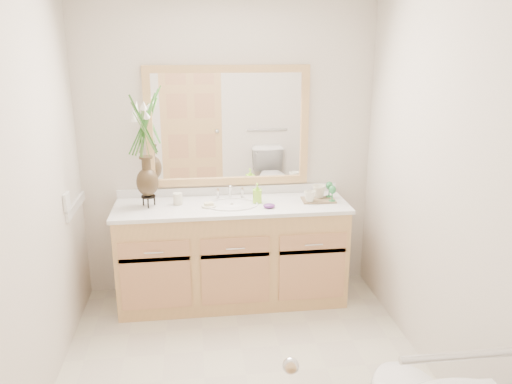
{
  "coord_description": "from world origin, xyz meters",
  "views": [
    {
      "loc": [
        -0.28,
        -2.73,
        2.04
      ],
      "look_at": [
        0.15,
        0.65,
        1.03
      ],
      "focal_mm": 35.0,
      "sensor_mm": 36.0,
      "label": 1
    }
  ],
  "objects": [
    {
      "name": "wall_front",
      "position": [
        0.0,
        -1.3,
        1.2
      ],
      "size": [
        2.4,
        0.02,
        2.4
      ],
      "primitive_type": "cube",
      "color": "silver",
      "rests_on": "floor"
    },
    {
      "name": "counter",
      "position": [
        0.0,
        1.01,
        0.82
      ],
      "size": [
        1.84,
        0.57,
        0.03
      ],
      "primitive_type": "cube",
      "color": "white",
      "rests_on": "vanity"
    },
    {
      "name": "vanity",
      "position": [
        0.0,
        1.01,
        0.4
      ],
      "size": [
        1.8,
        0.55,
        0.8
      ],
      "color": "tan",
      "rests_on": "floor"
    },
    {
      "name": "mug_left",
      "position": [
        0.62,
        0.96,
        0.89
      ],
      "size": [
        0.1,
        0.1,
        0.09
      ],
      "primitive_type": "imported",
      "rotation": [
        0.0,
        0.0,
        -0.16
      ],
      "color": "beige",
      "rests_on": "tray"
    },
    {
      "name": "wall_back",
      "position": [
        0.0,
        1.3,
        1.2
      ],
      "size": [
        2.4,
        0.02,
        2.4
      ],
      "primitive_type": "cube",
      "color": "silver",
      "rests_on": "floor"
    },
    {
      "name": "soap_dish",
      "position": [
        -0.18,
        0.97,
        0.84
      ],
      "size": [
        0.11,
        0.11,
        0.04
      ],
      "color": "beige",
      "rests_on": "counter"
    },
    {
      "name": "door",
      "position": [
        -0.3,
        -1.29,
        1.0
      ],
      "size": [
        0.8,
        0.03,
        2.0
      ],
      "primitive_type": "cube",
      "color": "tan",
      "rests_on": "floor"
    },
    {
      "name": "goblet_back",
      "position": [
        0.81,
        1.07,
        0.93
      ],
      "size": [
        0.06,
        0.06,
        0.13
      ],
      "color": "#297D40",
      "rests_on": "tray"
    },
    {
      "name": "purple_dish",
      "position": [
        0.28,
        0.89,
        0.85
      ],
      "size": [
        0.11,
        0.09,
        0.03
      ],
      "primitive_type": "ellipsoid",
      "rotation": [
        0.0,
        0.0,
        0.19
      ],
      "color": "#57246D",
      "rests_on": "counter"
    },
    {
      "name": "goblet_front",
      "position": [
        0.8,
        0.96,
        0.93
      ],
      "size": [
        0.06,
        0.06,
        0.13
      ],
      "color": "#297D40",
      "rests_on": "tray"
    },
    {
      "name": "floor",
      "position": [
        0.0,
        0.0,
        0.0
      ],
      "size": [
        2.6,
        2.6,
        0.0
      ],
      "primitive_type": "plane",
      "color": "beige",
      "rests_on": "ground"
    },
    {
      "name": "tumbler",
      "position": [
        -0.42,
        1.06,
        0.88
      ],
      "size": [
        0.07,
        0.07,
        0.09
      ],
      "primitive_type": "cylinder",
      "color": "beige",
      "rests_on": "counter"
    },
    {
      "name": "mirror",
      "position": [
        0.0,
        1.28,
        1.41
      ],
      "size": [
        1.32,
        0.04,
        0.97
      ],
      "color": "white",
      "rests_on": "wall_back"
    },
    {
      "name": "grab_bar",
      "position": [
        0.7,
        -1.27,
        0.95
      ],
      "size": [
        0.55,
        0.03,
        0.03
      ],
      "primitive_type": "cylinder",
      "rotation": [
        0.0,
        1.57,
        0.0
      ],
      "color": "silver",
      "rests_on": "wall_front"
    },
    {
      "name": "soap_bottle",
      "position": [
        0.21,
        1.04,
        0.9
      ],
      "size": [
        0.07,
        0.07,
        0.14
      ],
      "primitive_type": "imported",
      "rotation": [
        0.0,
        0.0,
        -0.13
      ],
      "color": "#98E335",
      "rests_on": "counter"
    },
    {
      "name": "switch_plate",
      "position": [
        -1.19,
        0.76,
        0.98
      ],
      "size": [
        0.02,
        0.12,
        0.12
      ],
      "primitive_type": "cube",
      "color": "white",
      "rests_on": "wall_left"
    },
    {
      "name": "sink",
      "position": [
        0.0,
        1.0,
        0.78
      ],
      "size": [
        0.38,
        0.34,
        0.23
      ],
      "color": "white",
      "rests_on": "counter"
    },
    {
      "name": "mug_right",
      "position": [
        0.72,
        1.06,
        0.9
      ],
      "size": [
        0.12,
        0.12,
        0.11
      ],
      "primitive_type": "imported",
      "rotation": [
        0.0,
        0.0,
        0.14
      ],
      "color": "beige",
      "rests_on": "tray"
    },
    {
      "name": "tray",
      "position": [
        0.7,
        1.02,
        0.84
      ],
      "size": [
        0.27,
        0.19,
        0.01
      ],
      "primitive_type": "cube",
      "rotation": [
        0.0,
        0.0,
        -0.05
      ],
      "color": "brown",
      "rests_on": "counter"
    },
    {
      "name": "wall_left",
      "position": [
        -1.2,
        0.0,
        1.2
      ],
      "size": [
        0.02,
        2.6,
        2.4
      ],
      "primitive_type": "cube",
      "color": "silver",
      "rests_on": "floor"
    },
    {
      "name": "flower_vase",
      "position": [
        -0.65,
        1.04,
        1.39
      ],
      "size": [
        0.2,
        0.2,
        0.82
      ],
      "rotation": [
        0.0,
        0.0,
        -0.14
      ],
      "color": "black",
      "rests_on": "counter"
    },
    {
      "name": "wall_right",
      "position": [
        1.2,
        0.0,
        1.2
      ],
      "size": [
        0.02,
        2.6,
        2.4
      ],
      "primitive_type": "cube",
      "color": "silver",
      "rests_on": "floor"
    }
  ]
}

